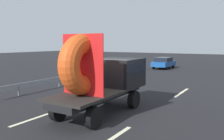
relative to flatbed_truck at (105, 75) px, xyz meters
The scene contains 8 objects.
ground_plane 1.66m from the flatbed_truck, 12.53° to the right, with size 120.00×120.00×0.00m, color black.
flatbed_truck is the anchor object (origin of this frame).
distant_sedan 19.12m from the flatbed_truck, 101.26° to the left, with size 1.73×4.04×1.32m.
guardrail 7.88m from the flatbed_truck, 139.64° to the left, with size 0.10×13.24×0.71m.
lane_dash_left_near 3.30m from the flatbed_truck, 130.56° to the right, with size 2.63×0.16×0.01m, color beige.
lane_dash_left_far 6.61m from the flatbed_truck, 106.92° to the left, with size 2.65×0.16×0.01m, color beige.
lane_dash_right_near 3.59m from the flatbed_truck, 54.26° to the right, with size 2.71×0.16×0.01m, color beige.
lane_dash_right_far 6.31m from the flatbed_truck, 72.20° to the left, with size 2.93×0.16×0.01m, color beige.
Camera 1 is at (5.39, -8.65, 3.03)m, focal length 38.37 mm.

